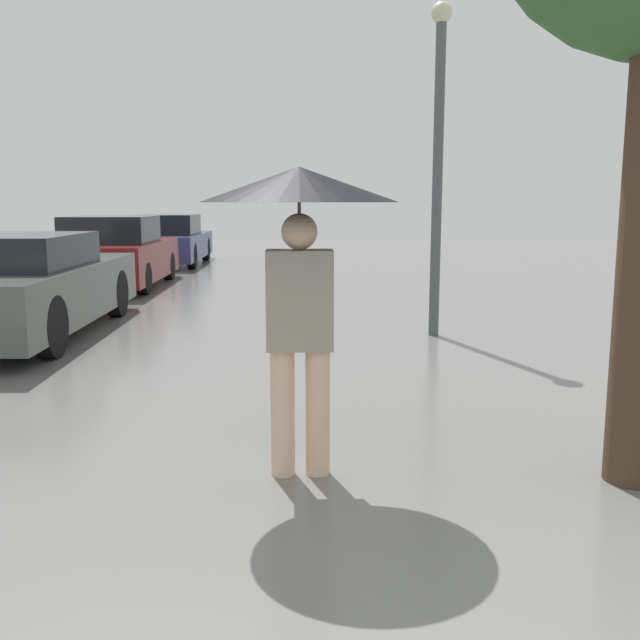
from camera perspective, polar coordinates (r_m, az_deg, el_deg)
The scene contains 5 objects.
pedestrian at distance 4.02m, azimuth -1.66°, elevation 7.62°, with size 1.11×1.11×1.79m.
parked_car_second at distance 9.30m, azimuth -22.64°, elevation 2.49°, with size 1.69×4.44×1.22m.
parked_car_third at distance 14.13m, azimuth -16.12°, elevation 5.06°, with size 1.76×3.97×1.34m.
parked_car_farthest at distance 18.99m, azimuth -12.08°, elevation 6.18°, with size 1.78×4.33×1.29m.
street_lamp at distance 8.65m, azimuth 9.44°, elevation 13.48°, with size 0.24×0.24×3.83m.
Camera 1 is at (0.14, -0.77, 1.59)m, focal length 40.00 mm.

